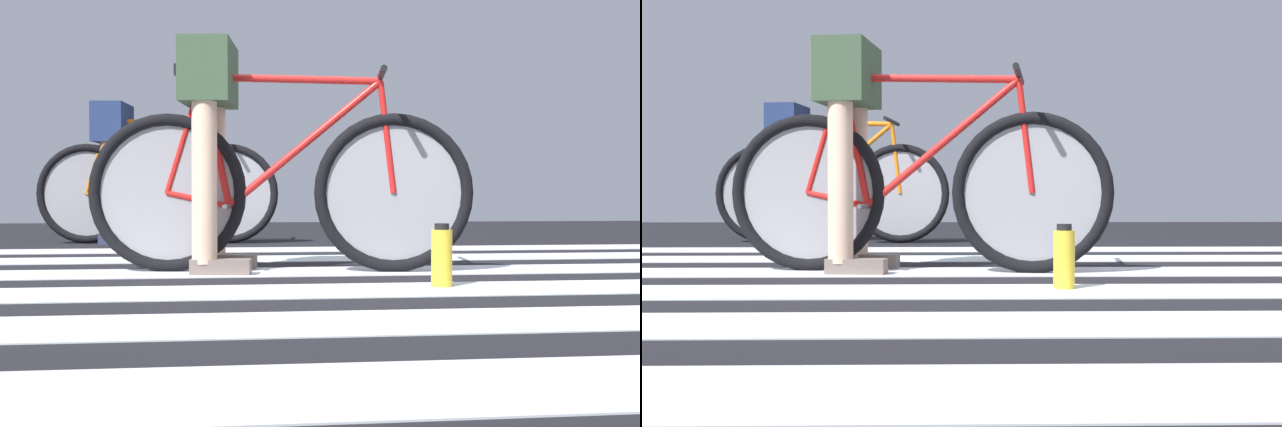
{
  "view_description": "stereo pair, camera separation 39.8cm",
  "coord_description": "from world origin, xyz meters",
  "views": [
    {
      "loc": [
        -0.6,
        -3.52,
        0.37
      ],
      "look_at": [
        -0.11,
        0.35,
        0.28
      ],
      "focal_mm": 46.59,
      "sensor_mm": 36.0,
      "label": 1
    },
    {
      "loc": [
        -0.2,
        -3.52,
        0.37
      ],
      "look_at": [
        -0.11,
        0.35,
        0.28
      ],
      "focal_mm": 46.59,
      "sensor_mm": 36.0,
      "label": 2
    }
  ],
  "objects": [
    {
      "name": "bicycle_2_of_2",
      "position": [
        -1.01,
        2.53,
        0.41
      ],
      "size": [
        1.73,
        0.52,
        0.93
      ],
      "rotation": [
        0.0,
        0.0,
        -0.12
      ],
      "color": "black",
      "rests_on": "ground"
    },
    {
      "name": "water_bottle",
      "position": [
        0.25,
        -0.49,
        0.14
      ],
      "size": [
        0.08,
        0.08,
        0.24
      ],
      "color": "yellow",
      "rests_on": "ground"
    },
    {
      "name": "ground",
      "position": [
        0.0,
        0.0,
        0.01
      ],
      "size": [
        18.0,
        14.0,
        0.02
      ],
      "color": "black"
    },
    {
      "name": "crosswalk_markings",
      "position": [
        0.02,
        -0.18,
        0.02
      ],
      "size": [
        5.49,
        4.21,
        0.0
      ],
      "color": "#B7BDC4",
      "rests_on": "ground"
    },
    {
      "name": "bicycle_1_of_2",
      "position": [
        -0.31,
        0.2,
        0.41
      ],
      "size": [
        1.73,
        0.52,
        0.93
      ],
      "rotation": [
        0.0,
        0.0,
        -0.14
      ],
      "color": "black",
      "rests_on": "ground"
    },
    {
      "name": "cyclist_1_of_2",
      "position": [
        -0.62,
        0.25,
        0.69
      ],
      "size": [
        0.36,
        0.44,
        1.03
      ],
      "rotation": [
        0.0,
        0.0,
        -0.14
      ],
      "color": "beige",
      "rests_on": "ground"
    },
    {
      "name": "cyclist_2_of_2",
      "position": [
        -1.32,
        2.57,
        0.67
      ],
      "size": [
        0.36,
        0.43,
        1.0
      ],
      "rotation": [
        0.0,
        0.0,
        -0.12
      ],
      "color": "brown",
      "rests_on": "ground"
    }
  ]
}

